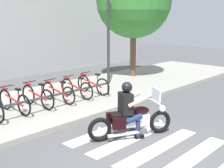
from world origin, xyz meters
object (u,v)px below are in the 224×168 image
Objects in this scene: rider at (129,106)px; bicycle_2 at (14,101)px; bicycle_3 at (37,96)px; bicycle_6 at (93,84)px; bicycle_4 at (58,92)px; tree_near_rack at (134,1)px; bicycle_5 at (76,88)px; bike_rack at (48,97)px; street_lamp at (108,26)px; motorcycle at (131,120)px.

rider reaches higher than bicycle_2.
bicycle_6 is at bearing 0.01° from bicycle_3.
bicycle_4 is 0.30× the size of tree_near_rack.
tree_near_rack is at bearing 10.94° from bicycle_3.
bicycle_5 is at bearing -165.43° from tree_near_rack.
bicycle_4 is 0.31× the size of bike_rack.
street_lamp is (1.66, 0.79, 2.08)m from bicycle_6.
bicycle_5 is at bearing 179.97° from bicycle_6.
street_lamp is (4.04, 1.35, 2.01)m from bike_rack.
bicycle_6 reaches higher than bike_rack.
bike_rack is at bearing -161.56° from street_lamp.
street_lamp is at bearing 13.72° from bicycle_4.
bicycle_4 is (0.79, 0.00, -0.02)m from bicycle_3.
rider is 0.26× the size of bike_rack.
tree_near_rack is (5.38, 1.19, 3.24)m from bicycle_4.
bicycle_3 is (-0.39, 3.42, -0.30)m from rider.
bicycle_5 is at bearing -162.08° from street_lamp.
bicycle_4 is (0.33, 3.46, 0.04)m from motorcycle.
rider is 0.86× the size of bicycle_4.
bicycle_5 is at bearing 19.24° from bike_rack.
street_lamp is (2.45, 0.79, 2.09)m from bicycle_5.
bicycle_4 reaches higher than bike_rack.
bicycle_6 is at bearing -154.44° from street_lamp.
bicycle_4 is at bearing 179.96° from bicycle_5.
tree_near_rack reaches higher than bicycle_5.
rider reaches higher than bicycle_6.
bicycle_5 is 0.30× the size of bike_rack.
bicycle_6 is 2.78m from street_lamp.
bicycle_5 is at bearing 0.01° from bicycle_2.
tree_near_rack reaches higher than bicycle_3.
street_lamp is 2.45m from tree_near_rack.
street_lamp reaches higher than bicycle_4.
bicycle_5 is 3.32m from street_lamp.
motorcycle is 1.23× the size of bicycle_4.
tree_near_rack is at bearing 15.80° from bike_rack.
tree_near_rack is (6.18, 1.19, 3.22)m from bicycle_3.
tree_near_rack is at bearing 10.61° from street_lamp.
bike_rack is at bearing -34.88° from bicycle_2.
bicycle_6 is 0.38× the size of street_lamp.
bicycle_3 is 0.79m from bicycle_4.
bicycle_3 is at bearing 97.62° from motorcycle.
rider reaches higher than bike_rack.
bike_rack is at bearing -164.20° from tree_near_rack.
bicycle_4 is 0.97m from bike_rack.
bicycle_3 is 0.31× the size of bike_rack.
rider is 5.85m from street_lamp.
bicycle_5 is 1.68m from bike_rack.
motorcycle is at bearing -82.38° from bicycle_3.
bicycle_2 is at bearing -179.97° from bicycle_4.
bicycle_3 is at bearing -168.89° from street_lamp.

